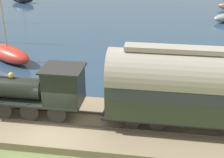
{
  "coord_description": "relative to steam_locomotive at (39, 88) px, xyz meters",
  "views": [
    {
      "loc": [
        -13.63,
        -5.32,
        9.98
      ],
      "look_at": [
        3.58,
        -2.7,
        2.07
      ],
      "focal_mm": 50.0,
      "sensor_mm": 36.0,
      "label": 1
    }
  ],
  "objects": [
    {
      "name": "sailboat_red",
      "position": [
        9.19,
        6.51,
        -1.55
      ],
      "size": [
        4.41,
        5.76,
        6.57
      ],
      "rotation": [
        0.0,
        0.0,
        -0.53
      ],
      "color": "#B72D23",
      "rests_on": "harbor_water"
    },
    {
      "name": "rowboat_mid_harbor",
      "position": [
        9.51,
        -5.75,
        -1.98
      ],
      "size": [
        2.1,
        2.15,
        0.56
      ],
      "rotation": [
        0.0,
        0.0,
        -0.74
      ],
      "color": "#B7B2A3",
      "rests_on": "harbor_water"
    },
    {
      "name": "rail_embankment",
      "position": [
        0.0,
        -1.1,
        -2.05
      ],
      "size": [
        5.63,
        56.0,
        0.55
      ],
      "color": "#84755B",
      "rests_on": "ground"
    },
    {
      "name": "ground_plane",
      "position": [
        -1.33,
        -1.1,
        -2.26
      ],
      "size": [
        200.0,
        200.0,
        0.0
      ],
      "primitive_type": "plane",
      "color": "#607542"
    },
    {
      "name": "passenger_coach",
      "position": [
        0.0,
        -9.06,
        0.73
      ],
      "size": [
        2.58,
        10.71,
        4.53
      ],
      "color": "black",
      "rests_on": "rail_embankment"
    },
    {
      "name": "steam_locomotive",
      "position": [
        0.0,
        0.0,
        0.0
      ],
      "size": [
        2.01,
        6.35,
        3.3
      ],
      "color": "black",
      "rests_on": "rail_embankment"
    }
  ]
}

